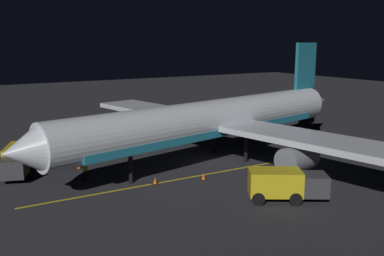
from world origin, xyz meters
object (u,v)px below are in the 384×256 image
(catering_truck, at_px, (284,185))
(airliner, at_px, (215,121))
(traffic_cone_far, at_px, (155,181))
(traffic_cone_under_wing, at_px, (204,177))
(baggage_truck, at_px, (19,161))
(traffic_cone_near_left, at_px, (79,166))
(ground_crew_worker, at_px, (85,170))
(traffic_cone_near_right, at_px, (122,151))

(catering_truck, bearing_deg, airliner, -8.57)
(traffic_cone_far, bearing_deg, catering_truck, -142.24)
(traffic_cone_under_wing, bearing_deg, airliner, -43.83)
(airliner, bearing_deg, catering_truck, 171.43)
(baggage_truck, xyz_separation_m, traffic_cone_far, (-8.31, -8.74, -0.98))
(airliner, distance_m, traffic_cone_near_left, 13.07)
(baggage_truck, bearing_deg, airliner, -107.57)
(airliner, xyz_separation_m, catering_truck, (-11.07, 1.67, -2.74))
(traffic_cone_far, bearing_deg, traffic_cone_under_wing, -105.87)
(traffic_cone_near_left, xyz_separation_m, traffic_cone_under_wing, (-8.46, -7.80, 0.00))
(ground_crew_worker, xyz_separation_m, traffic_cone_near_right, (6.67, -5.94, -0.64))
(airliner, xyz_separation_m, traffic_cone_near_right, (7.34, 6.40, -3.65))
(ground_crew_worker, distance_m, traffic_cone_under_wing, 9.67)
(airliner, height_order, baggage_truck, airliner)
(baggage_truck, bearing_deg, ground_crew_worker, -136.96)
(airliner, bearing_deg, traffic_cone_far, 111.16)
(catering_truck, height_order, ground_crew_worker, catering_truck)
(airliner, relative_size, traffic_cone_near_right, 70.39)
(traffic_cone_near_right, relative_size, traffic_cone_under_wing, 1.00)
(traffic_cone_near_left, height_order, traffic_cone_under_wing, same)
(catering_truck, xyz_separation_m, traffic_cone_near_right, (18.41, 4.73, -0.91))
(airliner, bearing_deg, traffic_cone_under_wing, 136.17)
(baggage_truck, xyz_separation_m, catering_truck, (-16.33, -14.95, -0.07))
(traffic_cone_far, bearing_deg, baggage_truck, 46.46)
(traffic_cone_near_right, height_order, traffic_cone_under_wing, same)
(ground_crew_worker, height_order, traffic_cone_under_wing, ground_crew_worker)
(traffic_cone_near_left, height_order, traffic_cone_near_right, same)
(airliner, height_order, traffic_cone_far, airliner)
(airliner, relative_size, traffic_cone_near_left, 70.39)
(baggage_truck, height_order, traffic_cone_near_right, baggage_truck)
(baggage_truck, relative_size, traffic_cone_far, 11.01)
(baggage_truck, distance_m, traffic_cone_near_right, 10.48)
(traffic_cone_near_right, xyz_separation_m, traffic_cone_under_wing, (-11.50, -2.41, 0.00))
(airliner, distance_m, traffic_cone_near_right, 10.40)
(baggage_truck, height_order, traffic_cone_near_left, baggage_truck)
(traffic_cone_near_left, height_order, traffic_cone_far, same)
(ground_crew_worker, xyz_separation_m, traffic_cone_near_left, (3.63, -0.55, -0.64))
(traffic_cone_under_wing, bearing_deg, baggage_truck, 53.30)
(catering_truck, height_order, traffic_cone_near_right, catering_truck)
(catering_truck, height_order, traffic_cone_near_left, catering_truck)
(traffic_cone_near_right, bearing_deg, catering_truck, -165.60)
(traffic_cone_far, bearing_deg, ground_crew_worker, 50.15)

